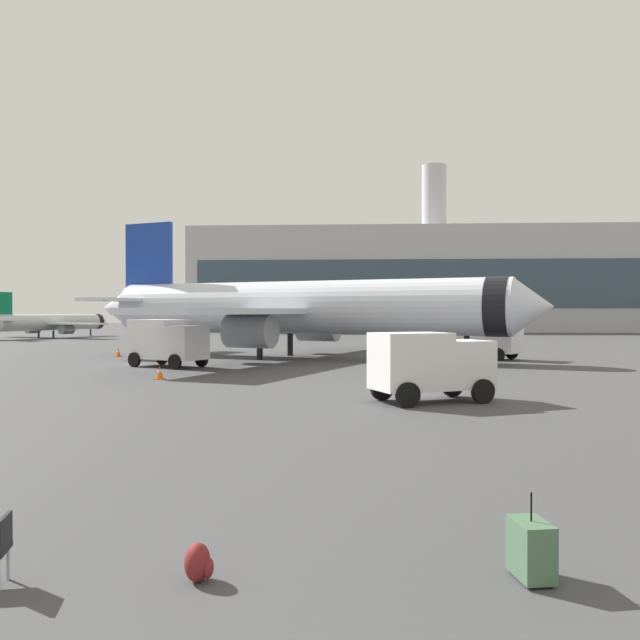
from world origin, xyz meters
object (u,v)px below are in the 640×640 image
at_px(airplane_at_gate, 297,308).
at_px(safety_cone_near, 160,372).
at_px(rolling_suitcase, 531,549).
at_px(cargo_van, 430,363).
at_px(service_truck, 167,341).
at_px(safety_cone_mid, 118,352).
at_px(traveller_backpack, 199,563).
at_px(airplane_taxiing, 52,322).
at_px(fuel_truck, 476,334).

relative_size(airplane_at_gate, safety_cone_near, 50.30).
height_order(safety_cone_near, rolling_suitcase, rolling_suitcase).
bearing_deg(rolling_suitcase, cargo_van, 88.31).
bearing_deg(safety_cone_near, service_truck, 103.66).
height_order(safety_cone_mid, traveller_backpack, safety_cone_mid).
relative_size(safety_cone_mid, traveller_backpack, 1.43).
bearing_deg(airplane_taxiing, traveller_backpack, -63.38).
bearing_deg(traveller_backpack, service_truck, 107.08).
xyz_separation_m(fuel_truck, safety_cone_mid, (-26.42, 0.73, -1.43)).
height_order(safety_cone_near, safety_cone_mid, same).
xyz_separation_m(service_truck, traveller_backpack, (9.74, -31.69, -1.37)).
bearing_deg(fuel_truck, airplane_at_gate, -179.04).
relative_size(fuel_truck, safety_cone_near, 9.21).
relative_size(rolling_suitcase, traveller_backpack, 2.29).
relative_size(airplane_at_gate, rolling_suitcase, 31.44).
distance_m(service_truck, traveller_backpack, 33.18).
distance_m(airplane_taxiing, fuel_truck, 60.30).
xyz_separation_m(airplane_taxiing, rolling_suitcase, (42.17, -75.60, -1.62)).
bearing_deg(rolling_suitcase, service_truck, 113.84).
height_order(airplane_taxiing, safety_cone_mid, airplane_taxiing).
height_order(fuel_truck, rolling_suitcase, fuel_truck).
height_order(cargo_van, safety_cone_near, cargo_van).
height_order(rolling_suitcase, traveller_backpack, rolling_suitcase).
distance_m(service_truck, rolling_suitcase, 34.36).
relative_size(fuel_truck, traveller_backpack, 13.19).
xyz_separation_m(cargo_van, safety_cone_near, (-12.58, 7.63, -1.11)).
bearing_deg(service_truck, cargo_van, -46.20).
distance_m(rolling_suitcase, traveller_backpack, 4.15).
bearing_deg(service_truck, airplane_at_gate, 47.66).
height_order(cargo_van, traveller_backpack, cargo_van).
height_order(airplane_at_gate, cargo_van, airplane_at_gate).
height_order(safety_cone_mid, rolling_suitcase, rolling_suitcase).
relative_size(airplane_at_gate, safety_cone_mid, 50.26).
xyz_separation_m(airplane_taxiing, service_truck, (28.29, -44.19, -0.41)).
xyz_separation_m(fuel_truck, traveller_backpack, (-10.33, -39.86, -1.54)).
bearing_deg(airplane_taxiing, safety_cone_mid, -58.14).
bearing_deg(traveller_backpack, safety_cone_mid, 111.62).
height_order(service_truck, fuel_truck, fuel_truck).
relative_size(fuel_truck, safety_cone_mid, 9.20).
bearing_deg(cargo_van, safety_cone_mid, 130.96).
bearing_deg(safety_cone_mid, rolling_suitcase, -63.34).
distance_m(airplane_taxiing, traveller_backpack, 84.90).
distance_m(airplane_taxiing, safety_cone_mid, 41.59).
height_order(fuel_truck, safety_cone_near, fuel_truck).
bearing_deg(safety_cone_near, airplane_taxiing, 120.27).
xyz_separation_m(service_truck, fuel_truck, (20.07, 8.16, 0.16)).
relative_size(airplane_taxiing, rolling_suitcase, 17.15).
xyz_separation_m(airplane_at_gate, airplane_taxiing, (-35.53, 36.24, -1.64)).
distance_m(service_truck, fuel_truck, 21.67).
height_order(cargo_van, safety_cone_mid, cargo_van).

